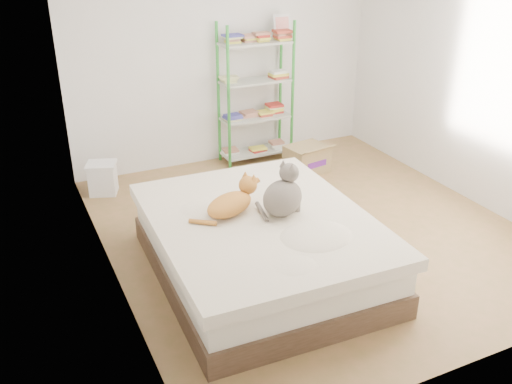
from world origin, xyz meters
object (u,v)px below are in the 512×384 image
orange_cat (230,202)px  shelf_unit (256,94)px  white_bin (103,178)px  bed (260,246)px  cardboard_box (307,159)px  grey_cat (283,191)px

orange_cat → shelf_unit: bearing=35.5°
orange_cat → white_bin: orange_cat is taller
bed → orange_cat: bearing=143.9°
cardboard_box → white_bin: (-2.33, 0.43, 0.02)m
orange_cat → cardboard_box: 2.35m
orange_cat → cardboard_box: size_ratio=1.05×
orange_cat → cardboard_box: orange_cat is taller
orange_cat → grey_cat: (0.38, -0.20, 0.11)m
bed → cardboard_box: size_ratio=4.21×
white_bin → cardboard_box: bearing=-10.5°
bed → white_bin: bed is taller
bed → white_bin: (-0.87, 2.18, -0.09)m
bed → grey_cat: size_ratio=4.96×
bed → cardboard_box: bearing=52.1°
bed → shelf_unit: bearing=67.4°
bed → grey_cat: 0.52m
cardboard_box → white_bin: size_ratio=1.33×
bed → orange_cat: (-0.21, 0.16, 0.38)m
shelf_unit → bed: bearing=-114.5°
grey_cat → orange_cat: bearing=41.9°
white_bin → shelf_unit: bearing=5.9°
grey_cat → white_bin: bearing=4.3°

